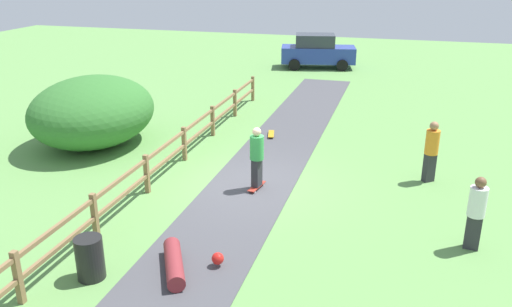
{
  "coord_description": "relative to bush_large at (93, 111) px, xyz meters",
  "views": [
    {
      "loc": [
        3.92,
        -13.22,
        6.11
      ],
      "look_at": [
        0.16,
        -0.1,
        1.0
      ],
      "focal_mm": 37.12,
      "sensor_mm": 36.0,
      "label": 1
    }
  ],
  "objects": [
    {
      "name": "ground_plane",
      "position": [
        6.17,
        -1.87,
        -1.17
      ],
      "size": [
        60.0,
        60.0,
        0.0
      ],
      "primitive_type": "plane",
      "color": "#60934C"
    },
    {
      "name": "asphalt_path",
      "position": [
        6.17,
        -1.87,
        -1.16
      ],
      "size": [
        2.4,
        28.0,
        0.02
      ],
      "primitive_type": "cube",
      "color": "#47474C",
      "rests_on": "ground_plane"
    },
    {
      "name": "wooden_fence",
      "position": [
        3.57,
        -1.87,
        -0.5
      ],
      "size": [
        0.12,
        18.12,
        1.1
      ],
      "color": "olive",
      "rests_on": "ground_plane"
    },
    {
      "name": "bush_large",
      "position": [
        0.0,
        0.0,
        0.0
      ],
      "size": [
        3.93,
        4.72,
        2.34
      ],
      "primitive_type": "ellipsoid",
      "color": "#33702D",
      "rests_on": "ground_plane"
    },
    {
      "name": "trash_bin",
      "position": [
        4.37,
        -7.2,
        -0.72
      ],
      "size": [
        0.56,
        0.56,
        0.9
      ],
      "primitive_type": "cylinder",
      "color": "black",
      "rests_on": "ground_plane"
    },
    {
      "name": "skater_riding",
      "position": [
        6.39,
        -2.12,
        -0.16
      ],
      "size": [
        0.44,
        0.82,
        1.79
      ],
      "color": "#B23326",
      "rests_on": "asphalt_path"
    },
    {
      "name": "skater_fallen",
      "position": [
        5.95,
        -6.52,
        -0.97
      ],
      "size": [
        1.46,
        1.56,
        0.36
      ],
      "color": "maroon",
      "rests_on": "asphalt_path"
    },
    {
      "name": "skateboard_loose",
      "position": [
        5.62,
        2.47,
        -1.08
      ],
      "size": [
        0.37,
        0.82,
        0.08
      ],
      "color": "#BF8C19",
      "rests_on": "asphalt_path"
    },
    {
      "name": "bystander_white",
      "position": [
        11.84,
        -3.86,
        -0.23
      ],
      "size": [
        0.42,
        0.42,
        1.72
      ],
      "color": "#2D2D33",
      "rests_on": "ground_plane"
    },
    {
      "name": "bystander_orange",
      "position": [
        10.99,
        -0.21,
        -0.18
      ],
      "size": [
        0.54,
        0.54,
        1.8
      ],
      "color": "#2D2D33",
      "rests_on": "ground_plane"
    },
    {
      "name": "parked_car_blue",
      "position": [
        5.05,
        15.36,
        -0.21
      ],
      "size": [
        4.45,
        2.63,
        1.92
      ],
      "color": "#283D99",
      "rests_on": "ground_plane"
    }
  ]
}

